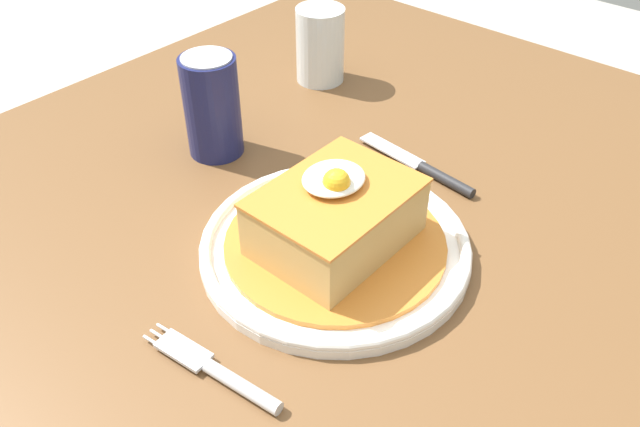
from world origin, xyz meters
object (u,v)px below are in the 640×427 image
Objects in this scene: main_plate at (335,246)px; drinking_glass at (320,50)px; knife at (430,171)px; soda_can at (212,106)px; fork at (223,374)px.

main_plate is 2.57× the size of drinking_glass.
knife is 0.27m from drinking_glass.
main_plate is 2.17× the size of soda_can.
main_plate reaches higher than knife.
main_plate reaches higher than fork.
main_plate is 1.90× the size of fork.
drinking_glass is (0.27, 0.26, 0.04)m from main_plate.
soda_can is (0.23, 0.26, 0.06)m from fork.
knife is (0.17, 0.00, -0.00)m from main_plate.
fork is at bearing -147.61° from drinking_glass.
drinking_glass is (0.22, 0.03, -0.02)m from soda_can.
soda_can is at bearing 119.48° from knife.
drinking_glass reaches higher than main_plate.
fork is at bearing -174.79° from knife.
main_plate is 0.24m from soda_can.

